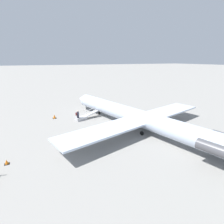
{
  "coord_description": "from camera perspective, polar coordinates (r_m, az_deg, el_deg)",
  "views": [
    {
      "loc": [
        -19.97,
        12.55,
        9.43
      ],
      "look_at": [
        3.54,
        1.68,
        1.59
      ],
      "focal_mm": 28.0,
      "sensor_mm": 36.0,
      "label": 1
    }
  ],
  "objects": [
    {
      "name": "traffic_cone_near_stairs",
      "position": [
        30.54,
        -18.3,
        -1.41
      ],
      "size": [
        0.6,
        0.6,
        0.66
      ],
      "color": "black",
      "rests_on": "ground"
    },
    {
      "name": "ground_plane",
      "position": [
        25.41,
        6.84,
        -5.07
      ],
      "size": [
        600.0,
        600.0,
        0.0
      ],
      "primitive_type": "plane",
      "color": "gray"
    },
    {
      "name": "airplane_main",
      "position": [
        24.23,
        8.48,
        -1.75
      ],
      "size": [
        30.7,
        23.99,
        5.97
      ],
      "rotation": [
        0.0,
        0.0,
        0.25
      ],
      "color": "silver",
      "rests_on": "ground"
    },
    {
      "name": "boarding_stairs",
      "position": [
        28.9,
        -9.39,
        -1.68
      ],
      "size": [
        2.0,
        4.14,
        1.55
      ],
      "rotation": [
        0.0,
        0.0,
        -1.32
      ],
      "color": "#B2B2B7",
      "rests_on": "ground"
    },
    {
      "name": "traffic_cone_near_cart",
      "position": [
        19.64,
        -31.17,
        -13.8
      ],
      "size": [
        0.43,
        0.43,
        0.48
      ],
      "color": "black",
      "rests_on": "ground"
    },
    {
      "name": "passenger",
      "position": [
        28.06,
        -11.13,
        -0.96
      ],
      "size": [
        0.41,
        0.56,
        1.74
      ],
      "rotation": [
        0.0,
        0.0,
        -1.32
      ],
      "color": "#23232D",
      "rests_on": "ground"
    }
  ]
}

